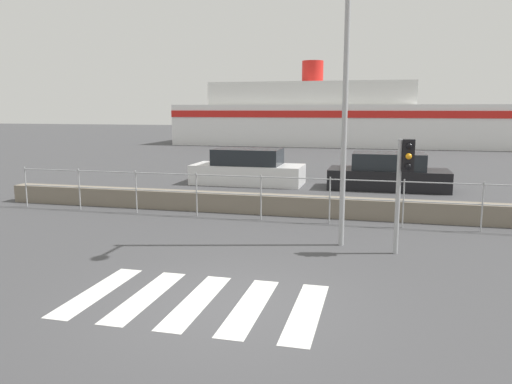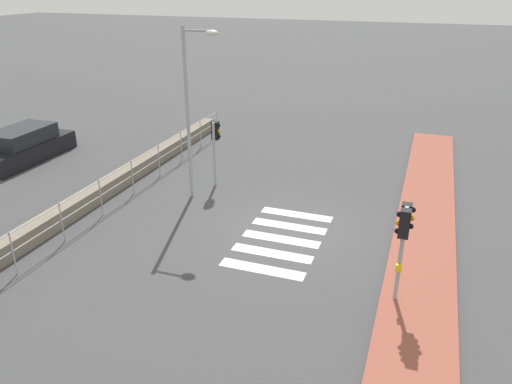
{
  "view_description": "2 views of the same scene",
  "coord_description": "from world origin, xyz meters",
  "px_view_note": "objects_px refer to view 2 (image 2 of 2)",
  "views": [
    {
      "loc": [
        2.24,
        -7.25,
        3.11
      ],
      "look_at": [
        -0.07,
        2.0,
        1.5
      ],
      "focal_mm": 35.0,
      "sensor_mm": 36.0,
      "label": 1
    },
    {
      "loc": [
        -13.41,
        -3.73,
        7.36
      ],
      "look_at": [
        -0.04,
        1.0,
        1.2
      ],
      "focal_mm": 35.0,
      "sensor_mm": 36.0,
      "label": 2
    }
  ],
  "objects_px": {
    "traffic_light_near": "(404,229)",
    "streetlamp": "(193,96)",
    "traffic_light_far": "(215,139)",
    "parked_car_black": "(24,147)"
  },
  "relations": [
    {
      "from": "traffic_light_near",
      "to": "streetlamp",
      "type": "height_order",
      "value": "streetlamp"
    },
    {
      "from": "traffic_light_far",
      "to": "streetlamp",
      "type": "xyz_separation_m",
      "value": [
        -1.31,
        0.17,
        1.88
      ]
    },
    {
      "from": "traffic_light_far",
      "to": "parked_car_black",
      "type": "relative_size",
      "value": 0.55
    },
    {
      "from": "streetlamp",
      "to": "parked_car_black",
      "type": "height_order",
      "value": "streetlamp"
    },
    {
      "from": "traffic_light_near",
      "to": "streetlamp",
      "type": "distance_m",
      "value": 8.57
    },
    {
      "from": "traffic_light_far",
      "to": "streetlamp",
      "type": "height_order",
      "value": "streetlamp"
    },
    {
      "from": "traffic_light_far",
      "to": "streetlamp",
      "type": "distance_m",
      "value": 2.3
    },
    {
      "from": "traffic_light_near",
      "to": "parked_car_black",
      "type": "height_order",
      "value": "traffic_light_near"
    },
    {
      "from": "streetlamp",
      "to": "parked_car_black",
      "type": "xyz_separation_m",
      "value": [
        1.12,
        8.8,
        -3.1
      ]
    },
    {
      "from": "parked_car_black",
      "to": "traffic_light_far",
      "type": "bearing_deg",
      "value": -88.82
    }
  ]
}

